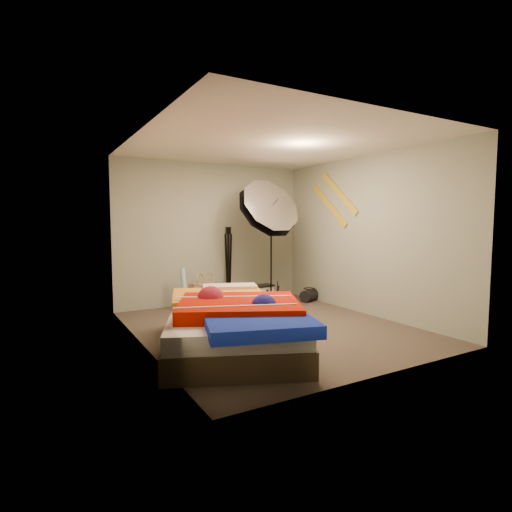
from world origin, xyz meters
TOP-DOWN VIEW (x-y plane):
  - floor at (0.00, 0.00)m, footprint 4.00×4.00m
  - ceiling at (0.00, 0.00)m, footprint 4.00×4.00m
  - wall_back at (0.00, 2.00)m, footprint 3.50×0.00m
  - wall_front at (0.00, -2.00)m, footprint 3.50×0.00m
  - wall_left at (-1.75, 0.00)m, footprint 0.00×4.00m
  - wall_right at (1.75, 0.00)m, footprint 0.00×4.00m
  - tote_bag at (-0.38, 1.62)m, footprint 0.49×0.36m
  - wrapping_roll at (-0.69, 1.60)m, footprint 0.11×0.21m
  - camera_case at (0.76, 1.48)m, footprint 0.33×0.26m
  - duffel_bag at (1.57, 1.20)m, footprint 0.41×0.34m
  - wall_stripe_upper at (1.73, 0.60)m, footprint 0.02×0.91m
  - wall_stripe_lower at (1.73, 0.85)m, footprint 0.02×0.91m
  - bed at (-0.87, -0.60)m, footprint 2.14×2.58m
  - photo_umbrella at (0.65, 1.19)m, footprint 1.33×0.97m
  - camera_tripod at (0.25, 1.87)m, footprint 0.08×0.08m

SIDE VIEW (x-z plane):
  - floor at x=0.00m, z-range 0.00..0.00m
  - duffel_bag at x=1.57m, z-range 0.00..0.22m
  - camera_case at x=0.76m, z-range 0.00..0.31m
  - tote_bag at x=-0.38m, z-range -0.01..0.46m
  - bed at x=-0.87m, z-range 0.00..0.61m
  - wrapping_roll at x=-0.69m, z-range 0.00..0.70m
  - camera_tripod at x=0.25m, z-range 0.10..1.47m
  - wall_back at x=0.00m, z-range -0.50..3.00m
  - wall_front at x=0.00m, z-range -0.50..3.00m
  - wall_left at x=-1.75m, z-range -0.75..3.25m
  - wall_right at x=1.75m, z-range -0.75..3.25m
  - photo_umbrella at x=0.65m, z-range 0.50..2.81m
  - wall_stripe_lower at x=1.73m, z-range 1.36..2.14m
  - wall_stripe_upper at x=1.73m, z-range 1.56..2.34m
  - ceiling at x=0.00m, z-range 2.50..2.50m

